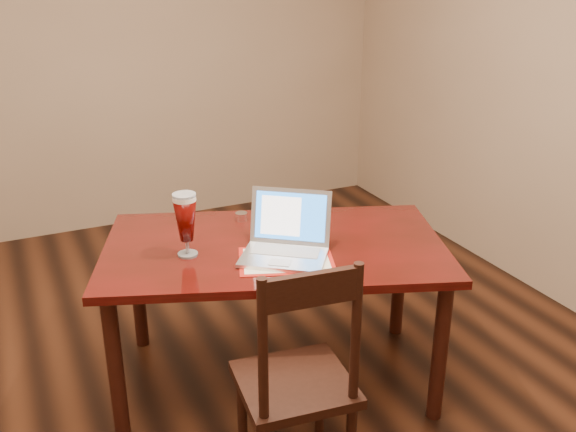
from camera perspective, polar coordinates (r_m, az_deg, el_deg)
name	(u,v)px	position (r m, az deg, el deg)	size (l,w,h in m)	color
ground	(210,418)	(3.07, -6.92, -17.41)	(5.00, 5.00, 0.00)	black
room_shell	(188,12)	(2.38, -8.92, 17.50)	(4.51, 5.01, 2.71)	tan
dining_table	(272,260)	(2.95, -1.39, -3.89)	(1.75, 1.34, 1.01)	#4D0B0A
dining_chair	(298,382)	(2.48, 0.87, -14.53)	(0.46, 0.44, 0.99)	black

